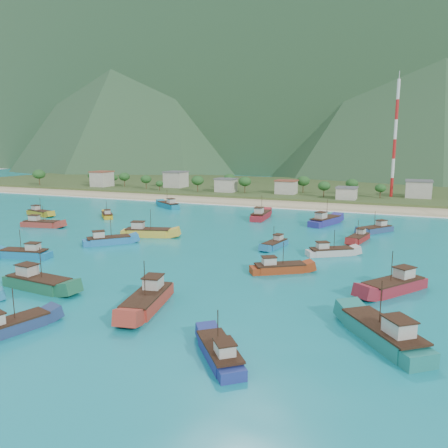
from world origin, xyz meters
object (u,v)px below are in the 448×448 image
at_px(boat_6, 41,224).
at_px(boat_1, 38,283).
at_px(boat_17, 275,245).
at_px(boat_22, 168,205).
at_px(boat_8, 376,230).
at_px(boat_16, 394,286).
at_px(boat_21, 148,301).
at_px(radio_tower, 395,139).
at_px(boat_5, 220,354).
at_px(boat_9, 325,221).
at_px(boat_2, 358,239).
at_px(boat_20, 261,216).
at_px(boat_24, 9,328).
at_px(boat_25, 40,213).
at_px(boat_0, 330,252).
at_px(boat_12, 108,241).
at_px(boat_14, 279,269).
at_px(boat_18, 25,254).
at_px(boat_23, 107,216).
at_px(boat_11, 147,233).
at_px(boat_4, 384,335).

bearing_deg(boat_6, boat_1, 33.89).
height_order(boat_17, boat_22, boat_22).
xyz_separation_m(boat_8, boat_16, (5.62, -47.98, 0.19)).
bearing_deg(boat_21, radio_tower, -112.72).
distance_m(boat_5, boat_9, 84.53).
bearing_deg(boat_17, boat_2, -130.96).
bearing_deg(boat_6, boat_16, 66.85).
height_order(boat_16, boat_20, boat_20).
height_order(boat_24, boat_25, boat_25).
bearing_deg(boat_0, boat_16, 0.40).
bearing_deg(boat_8, boat_25, 43.15).
xyz_separation_m(radio_tower, boat_2, (-4.46, -83.45, -23.93)).
bearing_deg(boat_25, boat_20, 121.80).
relative_size(boat_12, boat_14, 0.99).
relative_size(boat_18, boat_23, 1.27).
relative_size(boat_8, boat_24, 0.97).
xyz_separation_m(boat_8, boat_12, (-56.15, -37.99, 0.05)).
bearing_deg(boat_14, boat_1, -87.86).
bearing_deg(boat_25, radio_tower, 143.49).
height_order(boat_5, boat_11, boat_11).
xyz_separation_m(boat_0, boat_2, (4.00, 16.21, -0.03)).
bearing_deg(boat_25, boat_11, 88.17).
distance_m(radio_tower, boat_14, 119.03).
xyz_separation_m(boat_2, boat_24, (-34.08, -69.45, 0.05)).
relative_size(boat_21, boat_23, 1.53).
distance_m(radio_tower, boat_8, 74.78).
height_order(radio_tower, boat_2, radio_tower).
height_order(boat_0, boat_4, boat_4).
xyz_separation_m(boat_0, boat_9, (-7.07, 34.81, 0.33)).
xyz_separation_m(radio_tower, boat_4, (3.79, -138.47, -23.56)).
bearing_deg(radio_tower, boat_8, -91.01).
bearing_deg(boat_2, boat_23, 8.12).
bearing_deg(boat_4, radio_tower, 53.31).
height_order(boat_8, boat_25, boat_25).
height_order(boat_12, boat_18, boat_12).
xyz_separation_m(boat_5, boat_21, (-15.37, 10.22, 0.31)).
relative_size(boat_20, boat_23, 1.51).
bearing_deg(boat_1, boat_14, 130.03).
bearing_deg(boat_16, boat_25, 17.44).
height_order(boat_4, boat_12, boat_4).
height_order(boat_5, boat_17, boat_5).
xyz_separation_m(boat_0, boat_20, (-26.99, 37.25, 0.31)).
xyz_separation_m(boat_17, boat_21, (-6.48, -42.13, 0.39)).
bearing_deg(boat_25, boat_23, 117.18).
bearing_deg(boat_23, boat_12, -95.22).
xyz_separation_m(boat_1, boat_8, (46.68, 68.15, -0.22)).
bearing_deg(boat_11, boat_8, 100.62).
bearing_deg(boat_24, boat_5, 24.34).
xyz_separation_m(boat_21, boat_22, (-46.12, 86.74, -0.10)).
bearing_deg(boat_18, boat_24, -148.26).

